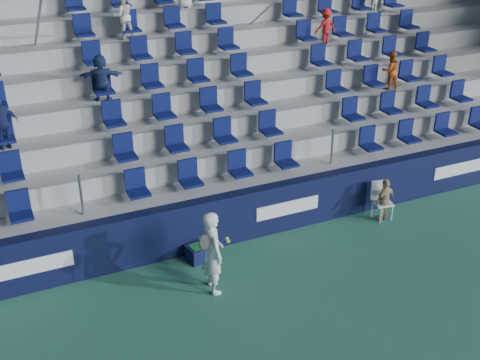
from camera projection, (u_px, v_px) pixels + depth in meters
name	position (u px, v px, depth m)	size (l,w,h in m)	color
ground	(292.00, 325.00, 11.16)	(70.00, 70.00, 0.00)	#2F6F52
sponsor_wall	(226.00, 219.00, 13.47)	(24.00, 0.32, 1.20)	black
grandstand	(154.00, 89.00, 16.93)	(24.00, 8.17, 6.63)	#A6A6A0
tennis_player	(213.00, 252.00, 11.74)	(0.69, 0.67, 1.78)	silver
line_judge_chair	(381.00, 197.00, 14.51)	(0.50, 0.51, 0.96)	white
line_judge	(385.00, 200.00, 14.39)	(0.64, 0.27, 1.10)	tan
ball_bin	(202.00, 251.00, 13.05)	(0.69, 0.51, 0.36)	#0F1437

